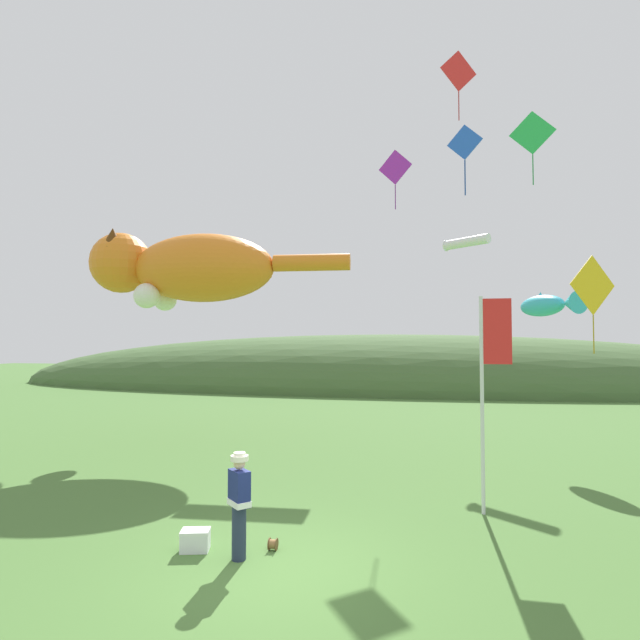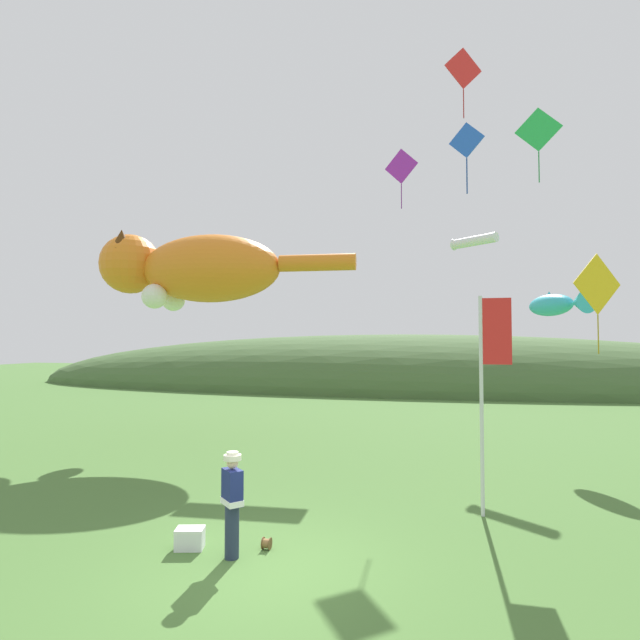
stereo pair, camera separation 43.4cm
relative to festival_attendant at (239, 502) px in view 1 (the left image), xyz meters
name	(u,v)px [view 1 (the left image)]	position (x,y,z in m)	size (l,w,h in m)	color
ground_plane	(273,569)	(0.65, -0.23, -0.95)	(120.00, 120.00, 0.00)	#477033
distant_hill_ridge	(369,387)	(-0.69, 30.74, -0.95)	(62.51, 15.35, 8.18)	#426033
festival_attendant	(239,502)	(0.00, 0.00, 0.00)	(0.48, 0.48, 1.77)	#232D47
kite_spool	(273,544)	(0.46, 0.47, -0.85)	(0.15, 0.21, 0.21)	olive
picnic_cooler	(195,540)	(-0.87, 0.18, -0.77)	(0.55, 0.44, 0.36)	white
festival_banner_pole	(489,371)	(4.46, 3.05, 2.07)	(0.66, 0.08, 4.61)	silver
kite_giant_cat	(186,269)	(-5.44, 9.02, 5.35)	(9.78, 3.09, 2.97)	orange
kite_fish_windsock	(548,305)	(7.26, 9.67, 3.88)	(1.81, 2.78, 0.84)	#33B2CC
kite_tube_streamer	(466,242)	(4.78, 11.13, 6.37)	(1.69, 1.48, 0.44)	white
kite_diamond_blue	(465,143)	(4.18, 4.76, 7.67)	(0.85, 0.33, 1.81)	blue
kite_diamond_gold	(593,286)	(7.01, 4.55, 3.99)	(1.21, 0.76, 2.31)	yellow
kite_diamond_green	(532,133)	(6.31, 7.13, 8.74)	(1.26, 0.25, 2.18)	green
kite_diamond_violet	(395,168)	(2.24, 9.88, 8.94)	(1.22, 0.44, 2.18)	purple
kite_diamond_red	(458,72)	(4.27, 7.42, 10.95)	(1.13, 0.64, 2.19)	red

